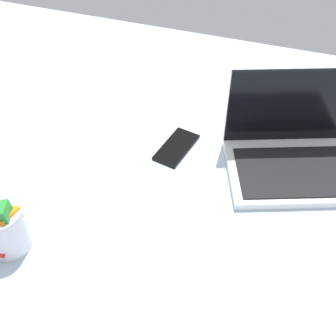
{
  "coord_description": "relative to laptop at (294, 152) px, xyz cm",
  "views": [
    {
      "loc": [
        35.28,
        -71.31,
        96.17
      ],
      "look_at": [
        12.95,
        -4.4,
        24.0
      ],
      "focal_mm": 46.13,
      "sensor_mm": 36.0,
      "label": 1
    }
  ],
  "objects": [
    {
      "name": "bed_mattress",
      "position": [
        -40.49,
        -12.28,
        -13.41
      ],
      "size": [
        180.0,
        140.0,
        18.0
      ],
      "primitive_type": "cube",
      "color": "silver",
      "rests_on": "ground"
    },
    {
      "name": "cell_phone",
      "position": [
        -29.58,
        -3.49,
        -4.01
      ],
      "size": [
        9.47,
        15.08,
        0.8
      ],
      "primitive_type": "cube",
      "rotation": [
        0.0,
        0.0,
        6.08
      ],
      "color": "black",
      "rests_on": "bed_mattress"
    },
    {
      "name": "snack_cup",
      "position": [
        -54.09,
        -43.83,
        1.52
      ],
      "size": [
        9.62,
        9.8,
        14.43
      ],
      "color": "silver",
      "rests_on": "bed_mattress"
    },
    {
      "name": "laptop",
      "position": [
        0.0,
        0.0,
        0.0
      ],
      "size": [
        38.92,
        33.0,
        23.0
      ],
      "rotation": [
        0.0,
        0.0,
        0.35
      ],
      "color": "silver",
      "rests_on": "bed_mattress"
    }
  ]
}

